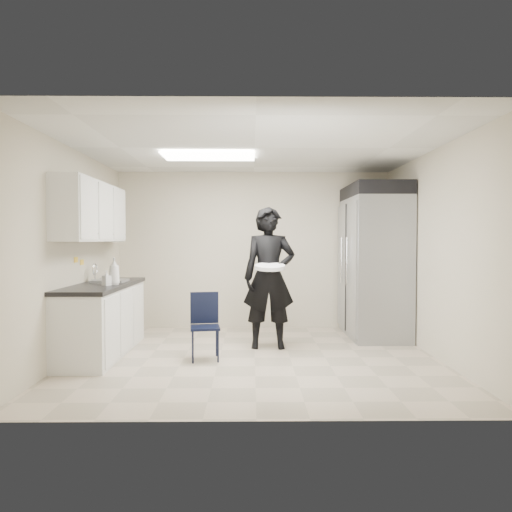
{
  "coord_description": "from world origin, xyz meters",
  "views": [
    {
      "loc": [
        -0.04,
        -5.64,
        1.47
      ],
      "look_at": [
        0.02,
        0.2,
        1.26
      ],
      "focal_mm": 32.0,
      "sensor_mm": 36.0,
      "label": 1
    }
  ],
  "objects_px": {
    "lower_counter": "(103,321)",
    "commercial_fridge": "(374,267)",
    "folding_chair": "(205,327)",
    "man_tuxedo": "(269,278)"
  },
  "relations": [
    {
      "from": "folding_chair",
      "to": "man_tuxedo",
      "type": "xyz_separation_m",
      "value": [
        0.81,
        0.62,
        0.56
      ]
    },
    {
      "from": "lower_counter",
      "to": "commercial_fridge",
      "type": "height_order",
      "value": "commercial_fridge"
    },
    {
      "from": "lower_counter",
      "to": "folding_chair",
      "type": "xyz_separation_m",
      "value": [
        1.34,
        -0.29,
        -0.03
      ]
    },
    {
      "from": "folding_chair",
      "to": "man_tuxedo",
      "type": "bearing_deg",
      "value": 29.52
    },
    {
      "from": "man_tuxedo",
      "to": "commercial_fridge",
      "type": "bearing_deg",
      "value": 24.0
    },
    {
      "from": "lower_counter",
      "to": "commercial_fridge",
      "type": "bearing_deg",
      "value": 15.88
    },
    {
      "from": "commercial_fridge",
      "to": "man_tuxedo",
      "type": "bearing_deg",
      "value": -155.57
    },
    {
      "from": "commercial_fridge",
      "to": "folding_chair",
      "type": "height_order",
      "value": "commercial_fridge"
    },
    {
      "from": "lower_counter",
      "to": "commercial_fridge",
      "type": "xyz_separation_m",
      "value": [
        3.78,
        1.07,
        0.62
      ]
    },
    {
      "from": "lower_counter",
      "to": "commercial_fridge",
      "type": "distance_m",
      "value": 3.98
    }
  ]
}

